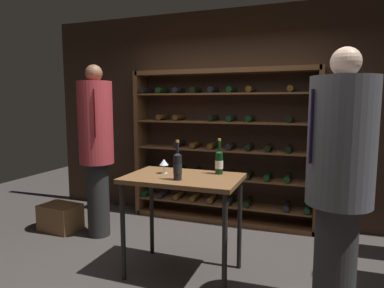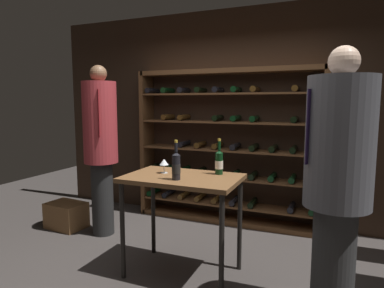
# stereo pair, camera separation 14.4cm
# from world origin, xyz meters

# --- Properties ---
(ground_plane) EXTENTS (9.57, 9.57, 0.00)m
(ground_plane) POSITION_xyz_m (0.00, 0.00, 0.00)
(ground_plane) COLOR #383330
(back_wall) EXTENTS (5.57, 0.10, 2.84)m
(back_wall) POSITION_xyz_m (0.00, 1.78, 1.42)
(back_wall) COLOR #332319
(back_wall) RESTS_ON ground
(wine_rack) EXTENTS (2.47, 0.32, 2.04)m
(wine_rack) POSITION_xyz_m (-0.10, 1.57, 1.01)
(wine_rack) COLOR brown
(wine_rack) RESTS_ON ground
(tasting_table) EXTENTS (1.04, 0.67, 0.94)m
(tasting_table) POSITION_xyz_m (-0.07, 0.08, 0.83)
(tasting_table) COLOR brown
(tasting_table) RESTS_ON ground
(person_guest_blue_shirt) EXTENTS (0.40, 0.40, 2.04)m
(person_guest_blue_shirt) POSITION_xyz_m (-1.37, 0.59, 1.14)
(person_guest_blue_shirt) COLOR black
(person_guest_blue_shirt) RESTS_ON ground
(person_host_in_suit) EXTENTS (0.47, 0.47, 2.00)m
(person_host_in_suit) POSITION_xyz_m (1.23, -0.09, 1.10)
(person_host_in_suit) COLOR #2A2A2A
(person_host_in_suit) RESTS_ON ground
(wine_crate) EXTENTS (0.51, 0.39, 0.33)m
(wine_crate) POSITION_xyz_m (-1.93, 0.56, 0.16)
(wine_crate) COLOR brown
(wine_crate) RESTS_ON ground
(wine_bottle_red_label) EXTENTS (0.08, 0.08, 0.34)m
(wine_bottle_red_label) POSITION_xyz_m (0.22, 0.28, 1.06)
(wine_bottle_red_label) COLOR black
(wine_bottle_red_label) RESTS_ON tasting_table
(wine_bottle_amber_reserve) EXTENTS (0.08, 0.08, 0.35)m
(wine_bottle_amber_reserve) POSITION_xyz_m (-0.06, -0.08, 1.06)
(wine_bottle_amber_reserve) COLOR black
(wine_bottle_amber_reserve) RESTS_ON tasting_table
(wine_glass_stemmed_right) EXTENTS (0.09, 0.09, 0.14)m
(wine_glass_stemmed_right) POSITION_xyz_m (-0.28, 0.13, 1.04)
(wine_glass_stemmed_right) COLOR silver
(wine_glass_stemmed_right) RESTS_ON tasting_table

